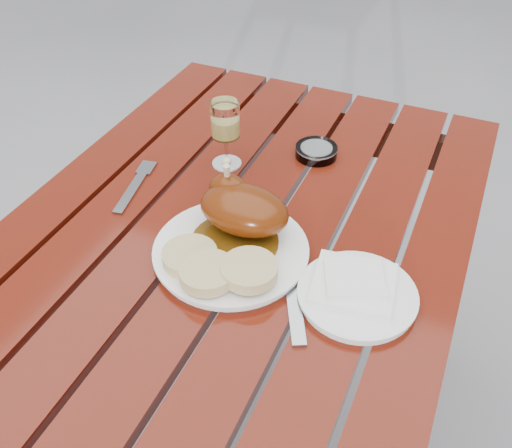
{
  "coord_description": "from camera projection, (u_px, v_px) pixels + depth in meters",
  "views": [
    {
      "loc": [
        0.35,
        -0.67,
        1.42
      ],
      "look_at": [
        0.05,
        0.02,
        0.78
      ],
      "focal_mm": 40.0,
      "sensor_mm": 36.0,
      "label": 1
    }
  ],
  "objects": [
    {
      "name": "table",
      "position": [
        234.0,
        363.0,
        1.25
      ],
      "size": [
        0.8,
        1.2,
        0.75
      ],
      "primitive_type": "cube",
      "color": "#661A0C",
      "rests_on": "ground"
    },
    {
      "name": "dinner_plate",
      "position": [
        231.0,
        252.0,
        0.97
      ],
      "size": [
        0.32,
        0.32,
        0.02
      ],
      "primitive_type": "cylinder",
      "rotation": [
        0.0,
        0.0,
        -0.24
      ],
      "color": "white",
      "rests_on": "table"
    },
    {
      "name": "roast_duck",
      "position": [
        241.0,
        209.0,
        0.97
      ],
      "size": [
        0.16,
        0.17,
        0.12
      ],
      "color": "#553309",
      "rests_on": "dinner_plate"
    },
    {
      "name": "bread_dumplings",
      "position": [
        215.0,
        266.0,
        0.91
      ],
      "size": [
        0.2,
        0.12,
        0.03
      ],
      "color": "#CEBC7D",
      "rests_on": "dinner_plate"
    },
    {
      "name": "wine_glass",
      "position": [
        226.0,
        135.0,
        1.13
      ],
      "size": [
        0.07,
        0.07,
        0.14
      ],
      "primitive_type": "cylinder",
      "rotation": [
        0.0,
        0.0,
        -0.1
      ],
      "color": "#E3CE67",
      "rests_on": "table"
    },
    {
      "name": "side_plate",
      "position": [
        357.0,
        296.0,
        0.89
      ],
      "size": [
        0.21,
        0.21,
        0.02
      ],
      "primitive_type": "cylinder",
      "rotation": [
        0.0,
        0.0,
        0.12
      ],
      "color": "white",
      "rests_on": "table"
    },
    {
      "name": "napkin",
      "position": [
        354.0,
        284.0,
        0.89
      ],
      "size": [
        0.14,
        0.13,
        0.01
      ],
      "primitive_type": "cube",
      "rotation": [
        0.0,
        0.0,
        0.13
      ],
      "color": "white",
      "rests_on": "side_plate"
    },
    {
      "name": "ashtray",
      "position": [
        316.0,
        151.0,
        1.19
      ],
      "size": [
        0.1,
        0.1,
        0.02
      ],
      "primitive_type": "cylinder",
      "rotation": [
        0.0,
        0.0,
        0.16
      ],
      "color": "#B2B7BC",
      "rests_on": "table"
    },
    {
      "name": "fork",
      "position": [
        133.0,
        188.0,
        1.11
      ],
      "size": [
        0.05,
        0.16,
        0.01
      ],
      "primitive_type": "cube",
      "rotation": [
        0.0,
        0.0,
        0.19
      ],
      "color": "gray",
      "rests_on": "table"
    },
    {
      "name": "knife",
      "position": [
        292.0,
        289.0,
        0.91
      ],
      "size": [
        0.12,
        0.21,
        0.01
      ],
      "primitive_type": "cube",
      "rotation": [
        0.0,
        0.0,
        0.46
      ],
      "color": "gray",
      "rests_on": "table"
    }
  ]
}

